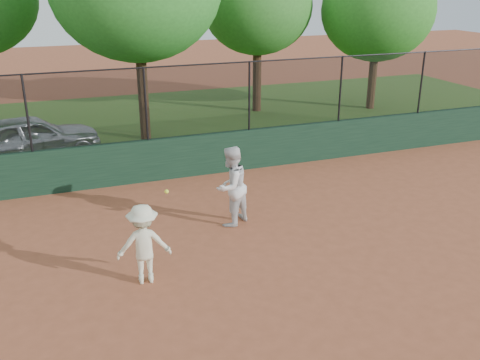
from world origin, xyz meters
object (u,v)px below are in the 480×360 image
object	(u,v)px
player_main	(144,244)
tree_4	(378,11)
tree_3	(258,6)
parked_car	(31,137)
player_second	(231,186)

from	to	relation	value
player_main	tree_4	size ratio (longest dim) A/B	0.32
tree_3	tree_4	world-z (taller)	tree_3
parked_car	tree_4	bearing A→B (deg)	-94.34
parked_car	tree_4	size ratio (longest dim) A/B	0.68
tree_3	parked_car	bearing A→B (deg)	-158.41
player_second	tree_3	distance (m)	11.80
parked_car	tree_3	xyz separation A→B (m)	(9.10, 3.60, 3.59)
player_second	tree_3	bearing A→B (deg)	-148.36
parked_car	player_second	bearing A→B (deg)	-160.86
player_second	player_main	distance (m)	2.98
parked_car	player_second	size ratio (longest dim) A/B	2.23
player_second	player_main	bearing A→B (deg)	4.26
parked_car	player_main	bearing A→B (deg)	179.13
player_second	tree_3	size ratio (longest dim) A/B	0.30
tree_3	tree_4	bearing A→B (deg)	-14.82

